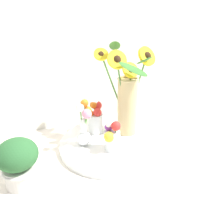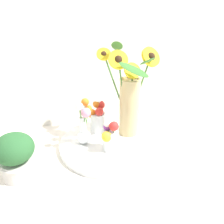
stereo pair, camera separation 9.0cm
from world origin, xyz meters
name	(u,v)px [view 2 (the right image)]	position (x,y,z in m)	size (l,w,h in m)	color
ground_plane	(125,149)	(0.00, 0.00, 0.00)	(6.00, 6.00, 0.00)	silver
serving_tray	(112,143)	(-0.04, 0.05, 0.01)	(0.45, 0.45, 0.02)	white
mason_jar_sunflowers	(130,98)	(0.06, 0.09, 0.20)	(0.28, 0.20, 0.42)	#D1B77A
vase_small_center	(110,137)	(-0.07, -0.01, 0.08)	(0.07, 0.07, 0.13)	white
vase_bulb_right	(84,125)	(-0.15, 0.08, 0.11)	(0.08, 0.09, 0.19)	white
vase_small_back	(97,116)	(-0.07, 0.17, 0.10)	(0.09, 0.09, 0.15)	white
potted_plant	(15,155)	(-0.42, -0.02, 0.09)	(0.13, 0.13, 0.17)	beige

